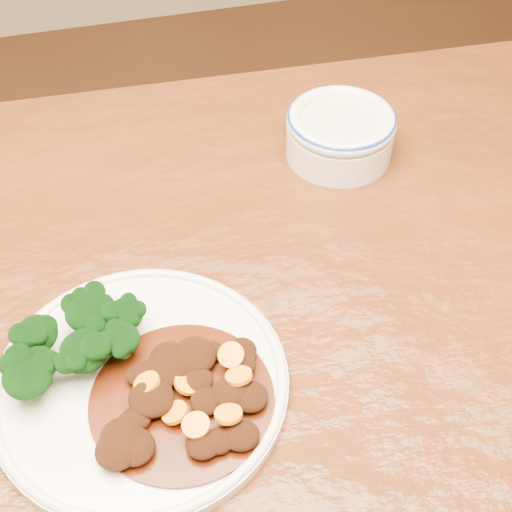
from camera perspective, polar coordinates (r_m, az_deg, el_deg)
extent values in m
cube|color=#59250F|center=(0.67, -6.74, -9.84)|extent=(1.54, 0.97, 0.04)
cylinder|color=white|center=(0.64, -9.19, -10.08)|extent=(0.26, 0.26, 0.01)
torus|color=white|center=(0.63, -9.25, -9.79)|extent=(0.26, 0.26, 0.01)
cylinder|color=#75944C|center=(0.64, -16.73, -9.24)|extent=(0.01, 0.01, 0.02)
ellipsoid|color=black|center=(0.63, -17.09, -8.30)|extent=(0.03, 0.03, 0.03)
cylinder|color=#75944C|center=(0.64, -13.29, -8.52)|extent=(0.01, 0.01, 0.02)
ellipsoid|color=black|center=(0.62, -13.62, -7.43)|extent=(0.04, 0.04, 0.03)
cylinder|color=#75944C|center=(0.66, -10.25, -5.61)|extent=(0.01, 0.01, 0.02)
ellipsoid|color=black|center=(0.64, -10.46, -4.62)|extent=(0.03, 0.03, 0.03)
cylinder|color=#75944C|center=(0.67, -13.02, -5.50)|extent=(0.01, 0.01, 0.02)
ellipsoid|color=black|center=(0.65, -13.33, -4.39)|extent=(0.04, 0.04, 0.03)
cylinder|color=#75944C|center=(0.64, -10.48, -7.51)|extent=(0.01, 0.01, 0.02)
ellipsoid|color=black|center=(0.63, -10.70, -6.56)|extent=(0.03, 0.03, 0.03)
cylinder|color=#75944C|center=(0.66, -16.77, -6.99)|extent=(0.01, 0.01, 0.02)
ellipsoid|color=black|center=(0.65, -17.14, -5.98)|extent=(0.04, 0.04, 0.03)
cylinder|color=#75944C|center=(0.64, -17.40, -10.23)|extent=(0.01, 0.01, 0.02)
ellipsoid|color=black|center=(0.62, -17.83, -9.18)|extent=(0.04, 0.04, 0.03)
cylinder|color=#461B07|center=(0.62, -5.94, -11.38)|extent=(0.16, 0.16, 0.00)
ellipsoid|color=black|center=(0.59, -1.18, -14.17)|extent=(0.03, 0.03, 0.02)
ellipsoid|color=black|center=(0.62, -6.58, -8.78)|extent=(0.03, 0.03, 0.02)
ellipsoid|color=black|center=(0.62, -7.85, -9.36)|extent=(0.04, 0.04, 0.02)
ellipsoid|color=black|center=(0.59, -11.04, -15.01)|extent=(0.04, 0.03, 0.02)
ellipsoid|color=black|center=(0.63, -4.92, -7.95)|extent=(0.04, 0.04, 0.02)
ellipsoid|color=black|center=(0.59, -9.63, -14.83)|extent=(0.03, 0.03, 0.02)
ellipsoid|color=black|center=(0.63, -1.12, -7.58)|extent=(0.03, 0.03, 0.01)
ellipsoid|color=black|center=(0.60, -8.39, -11.18)|extent=(0.04, 0.04, 0.02)
ellipsoid|color=black|center=(0.60, -10.49, -13.58)|extent=(0.02, 0.02, 0.01)
ellipsoid|color=black|center=(0.61, -4.61, -9.86)|extent=(0.03, 0.02, 0.01)
ellipsoid|color=black|center=(0.62, -9.39, -9.36)|extent=(0.02, 0.02, 0.01)
ellipsoid|color=black|center=(0.60, -1.96, -10.86)|extent=(0.04, 0.03, 0.02)
ellipsoid|color=black|center=(0.58, -4.24, -14.82)|extent=(0.03, 0.03, 0.01)
ellipsoid|color=black|center=(0.63, -3.52, -7.59)|extent=(0.02, 0.02, 0.01)
ellipsoid|color=black|center=(0.62, -1.18, -8.62)|extent=(0.03, 0.02, 0.01)
ellipsoid|color=black|center=(0.60, -0.47, -11.17)|extent=(0.03, 0.03, 0.02)
ellipsoid|color=black|center=(0.59, -10.73, -14.12)|extent=(0.03, 0.04, 0.02)
ellipsoid|color=black|center=(0.59, -3.05, -14.57)|extent=(0.03, 0.02, 0.01)
ellipsoid|color=black|center=(0.63, -7.00, -8.15)|extent=(0.03, 0.04, 0.02)
ellipsoid|color=black|center=(0.60, -9.68, -12.78)|extent=(0.03, 0.02, 0.01)
ellipsoid|color=black|center=(0.60, -4.01, -11.51)|extent=(0.03, 0.03, 0.01)
cylinder|color=orange|center=(0.61, -5.51, -10.10)|extent=(0.03, 0.03, 0.01)
cylinder|color=orange|center=(0.60, -1.39, -9.56)|extent=(0.03, 0.03, 0.01)
cylinder|color=orange|center=(0.60, -6.51, -12.34)|extent=(0.02, 0.02, 0.02)
cylinder|color=orange|center=(0.61, -8.73, -10.00)|extent=(0.03, 0.03, 0.02)
cylinder|color=orange|center=(0.61, -2.00, -7.91)|extent=(0.03, 0.02, 0.02)
cylinder|color=orange|center=(0.58, -4.83, -13.34)|extent=(0.03, 0.03, 0.01)
cylinder|color=orange|center=(0.58, -2.22, -12.53)|extent=(0.03, 0.03, 0.01)
cylinder|color=white|center=(0.84, 6.68, 9.18)|extent=(0.12, 0.12, 0.04)
cylinder|color=beige|center=(0.83, 6.82, 10.50)|extent=(0.10, 0.10, 0.01)
torus|color=white|center=(0.83, 6.85, 10.73)|extent=(0.13, 0.13, 0.02)
torus|color=navy|center=(0.83, 6.87, 10.96)|extent=(0.12, 0.12, 0.01)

